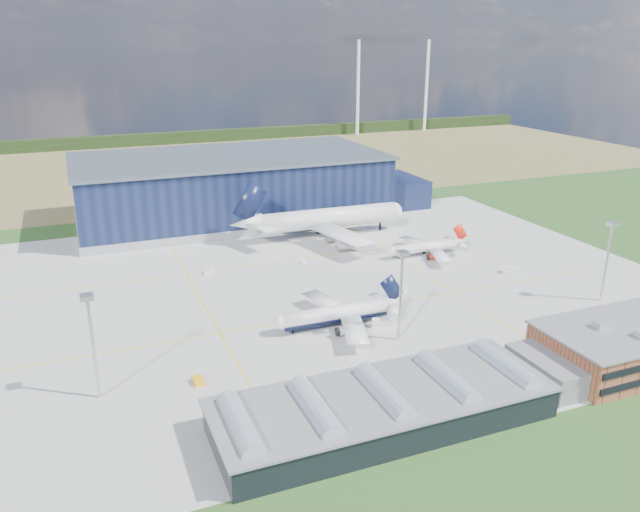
# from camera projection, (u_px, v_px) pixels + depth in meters

# --- Properties ---
(ground) EXTENTS (600.00, 600.00, 0.00)m
(ground) POSITION_uv_depth(u_px,v_px,m) (316.00, 301.00, 176.27)
(ground) COLOR #23481B
(ground) RESTS_ON ground
(apron) EXTENTS (220.00, 160.00, 0.08)m
(apron) POSITION_uv_depth(u_px,v_px,m) (303.00, 288.00, 185.02)
(apron) COLOR #ACACA7
(apron) RESTS_ON ground
(farmland) EXTENTS (600.00, 220.00, 0.01)m
(farmland) POSITION_uv_depth(u_px,v_px,m) (179.00, 164.00, 368.81)
(farmland) COLOR olive
(farmland) RESTS_ON ground
(treeline) EXTENTS (600.00, 8.00, 8.00)m
(treeline) POSITION_uv_depth(u_px,v_px,m) (158.00, 139.00, 437.51)
(treeline) COLOR black
(treeline) RESTS_ON ground
(hangar) EXTENTS (145.00, 62.00, 26.10)m
(hangar) POSITION_uv_depth(u_px,v_px,m) (237.00, 189.00, 256.42)
(hangar) COLOR #101A38
(hangar) RESTS_ON ground
(ops_building) EXTENTS (46.00, 23.00, 10.90)m
(ops_building) POSITION_uv_depth(u_px,v_px,m) (638.00, 342.00, 141.71)
(ops_building) COLOR brown
(ops_building) RESTS_ON ground
(glass_concourse) EXTENTS (78.00, 23.00, 8.60)m
(glass_concourse) POSITION_uv_depth(u_px,v_px,m) (400.00, 402.00, 120.26)
(glass_concourse) COLOR black
(glass_concourse) RESTS_ON ground
(light_mast_west) EXTENTS (2.60, 2.60, 23.00)m
(light_mast_west) POSITION_uv_depth(u_px,v_px,m) (91.00, 330.00, 123.64)
(light_mast_west) COLOR silver
(light_mast_west) RESTS_ON ground
(light_mast_center) EXTENTS (2.60, 2.60, 23.00)m
(light_mast_center) POSITION_uv_depth(u_px,v_px,m) (401.00, 281.00, 148.49)
(light_mast_center) COLOR silver
(light_mast_center) RESTS_ON ground
(light_mast_east) EXTENTS (2.60, 2.60, 23.00)m
(light_mast_east) POSITION_uv_depth(u_px,v_px,m) (609.00, 249.00, 171.57)
(light_mast_east) COLOR silver
(light_mast_east) RESTS_ON ground
(airliner_navy) EXTENTS (37.24, 36.47, 11.87)m
(airliner_navy) POSITION_uv_depth(u_px,v_px,m) (335.00, 306.00, 158.41)
(airliner_navy) COLOR white
(airliner_navy) RESTS_ON ground
(airliner_red) EXTENTS (31.85, 31.20, 10.04)m
(airliner_red) POSITION_uv_depth(u_px,v_px,m) (425.00, 242.00, 211.16)
(airliner_red) COLOR white
(airliner_red) RESTS_ON ground
(airliner_widebody) EXTENTS (69.74, 68.30, 22.13)m
(airliner_widebody) POSITION_uv_depth(u_px,v_px,m) (329.00, 208.00, 230.38)
(airliner_widebody) COLOR white
(airliner_widebody) RESTS_ON ground
(gse_tug_a) EXTENTS (2.93, 3.78, 1.38)m
(gse_tug_a) POSITION_uv_depth(u_px,v_px,m) (353.00, 319.00, 163.28)
(gse_tug_a) COLOR #FBA515
(gse_tug_a) RESTS_ON ground
(gse_tug_b) EXTENTS (2.34, 3.31, 1.37)m
(gse_tug_b) POSITION_uv_depth(u_px,v_px,m) (198.00, 381.00, 133.67)
(gse_tug_b) COLOR #FBA515
(gse_tug_b) RESTS_ON ground
(gse_van_a) EXTENTS (5.89, 3.42, 2.41)m
(gse_van_a) POSITION_uv_depth(u_px,v_px,m) (399.00, 292.00, 179.07)
(gse_van_a) COLOR silver
(gse_van_a) RESTS_ON ground
(gse_cart_a) EXTENTS (2.47, 3.03, 1.13)m
(gse_cart_a) POSITION_uv_depth(u_px,v_px,m) (303.00, 262.00, 205.53)
(gse_cart_a) COLOR silver
(gse_cart_a) RESTS_ON ground
(gse_van_b) EXTENTS (5.00, 5.15, 2.26)m
(gse_van_b) POSITION_uv_depth(u_px,v_px,m) (511.00, 270.00, 196.53)
(gse_van_b) COLOR silver
(gse_van_b) RESTS_ON ground
(gse_tug_c) EXTENTS (2.30, 3.63, 1.58)m
(gse_tug_c) POSITION_uv_depth(u_px,v_px,m) (328.00, 229.00, 240.77)
(gse_tug_c) COLOR #FBA515
(gse_tug_c) RESTS_ON ground
(gse_cart_b) EXTENTS (3.47, 2.79, 1.31)m
(gse_cart_b) POSITION_uv_depth(u_px,v_px,m) (209.00, 272.00, 196.59)
(gse_cart_b) COLOR silver
(gse_cart_b) RESTS_ON ground
(gse_van_c) EXTENTS (4.90, 3.66, 2.12)m
(gse_van_c) POSITION_uv_depth(u_px,v_px,m) (381.00, 323.00, 160.03)
(gse_van_c) COLOR silver
(gse_van_c) RESTS_ON ground
(airstair) EXTENTS (3.74, 5.18, 3.08)m
(airstair) POSITION_uv_depth(u_px,v_px,m) (288.00, 395.00, 126.86)
(airstair) COLOR silver
(airstair) RESTS_ON ground
(car_a) EXTENTS (4.13, 2.60, 1.31)m
(car_a) POSITION_uv_depth(u_px,v_px,m) (373.00, 373.00, 136.82)
(car_a) COLOR #99999E
(car_a) RESTS_ON ground
(car_b) EXTENTS (3.95, 2.25, 1.23)m
(car_b) POSITION_uv_depth(u_px,v_px,m) (375.00, 385.00, 132.11)
(car_b) COLOR #99999E
(car_b) RESTS_ON ground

